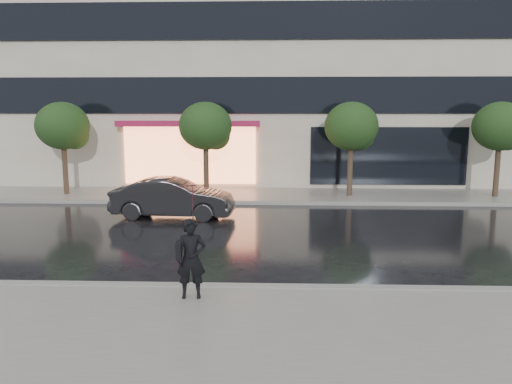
{
  "coord_description": "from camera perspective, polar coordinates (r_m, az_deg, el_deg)",
  "views": [
    {
      "loc": [
        -0.17,
        -10.68,
        3.66
      ],
      "look_at": [
        -0.66,
        2.99,
        1.4
      ],
      "focal_mm": 35.0,
      "sensor_mm": 36.0,
      "label": 1
    }
  ],
  "objects": [
    {
      "name": "tree_far_east",
      "position": [
        22.68,
        26.24,
        6.56
      ],
      "size": [
        2.2,
        2.2,
        3.99
      ],
      "color": "#33261C",
      "rests_on": "ground"
    },
    {
      "name": "curb_far",
      "position": [
        19.51,
        2.5,
        -1.23
      ],
      "size": [
        60.0,
        0.25,
        0.14
      ],
      "primitive_type": "cube",
      "color": "gray",
      "rests_on": "ground"
    },
    {
      "name": "pedestrian_with_umbrella",
      "position": [
        9.38,
        -7.31,
        -3.38
      ],
      "size": [
        1.01,
        1.02,
        2.21
      ],
      "rotation": [
        0.0,
        0.0,
        0.1
      ],
      "color": "black",
      "rests_on": "sidewalk_near"
    },
    {
      "name": "parked_car",
      "position": [
        17.29,
        -9.46,
        -0.68
      ],
      "size": [
        4.2,
        1.66,
        1.36
      ],
      "primitive_type": "imported",
      "rotation": [
        0.0,
        0.0,
        1.52
      ],
      "color": "black",
      "rests_on": "ground"
    },
    {
      "name": "tree_far_west",
      "position": [
        22.5,
        -21.06,
        6.88
      ],
      "size": [
        2.2,
        2.2,
        3.99
      ],
      "color": "#33261C",
      "rests_on": "ground"
    },
    {
      "name": "sidewalk_far",
      "position": [
        21.24,
        2.47,
        -0.39
      ],
      "size": [
        60.0,
        3.5,
        0.12
      ],
      "primitive_type": "cube",
      "color": "slate",
      "rests_on": "ground"
    },
    {
      "name": "curb_near",
      "position": [
        10.32,
        2.9,
        -10.98
      ],
      "size": [
        60.0,
        0.25,
        0.14
      ],
      "primitive_type": "cube",
      "color": "gray",
      "rests_on": "ground"
    },
    {
      "name": "tree_mid_east",
      "position": [
        20.97,
        10.99,
        7.19
      ],
      "size": [
        2.2,
        2.2,
        3.99
      ],
      "color": "#33261C",
      "rests_on": "ground"
    },
    {
      "name": "ground",
      "position": [
        11.29,
        2.82,
        -9.55
      ],
      "size": [
        120.0,
        120.0,
        0.0
      ],
      "primitive_type": "plane",
      "color": "black",
      "rests_on": "ground"
    },
    {
      "name": "office_building",
      "position": [
        29.14,
        2.49,
        19.94
      ],
      "size": [
        30.0,
        12.76,
        18.0
      ],
      "color": "beige",
      "rests_on": "ground"
    },
    {
      "name": "tree_mid_west",
      "position": [
        20.91,
        -5.62,
        7.31
      ],
      "size": [
        2.2,
        2.2,
        3.99
      ],
      "color": "#33261C",
      "rests_on": "ground"
    },
    {
      "name": "sidewalk_near",
      "position": [
        8.26,
        3.13,
        -16.49
      ],
      "size": [
        60.0,
        4.5,
        0.12
      ],
      "primitive_type": "cube",
      "color": "slate",
      "rests_on": "ground"
    }
  ]
}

